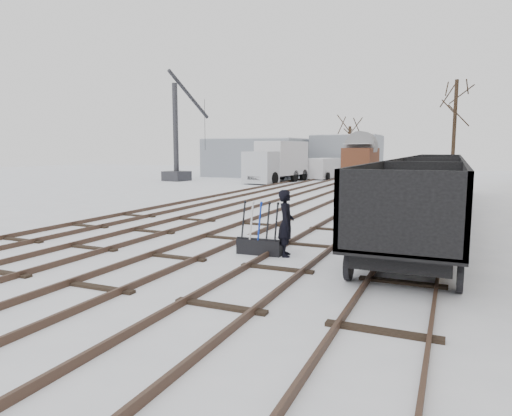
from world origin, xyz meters
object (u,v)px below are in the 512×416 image
Objects in this scene: ground_frame at (260,244)px; worker at (286,223)px; freight_wagon_a at (411,227)px; lorry at (277,161)px; panel_van at (323,168)px; crane at (177,152)px; box_van_wagon at (361,162)px.

worker reaches higher than ground_frame.
freight_wagon_a reaches higher than ground_frame.
worker is 0.23× the size of lorry.
crane reaches higher than panel_van.
panel_van is (-11.10, 32.07, 0.08)m from freight_wagon_a.
crane is at bearing -160.67° from lorry.
ground_frame is 0.80× the size of worker.
crane is at bearing 125.36° from ground_frame.
lorry is 9.53m from crane.
panel_van is (-5.29, 8.24, -0.90)m from box_van_wagon.
panel_van is at bearing -6.23° from worker.
box_van_wagon is 8.23m from lorry.
worker is 0.18× the size of crane.
freight_wagon_a is at bearing -75.68° from box_van_wagon.
lorry is at bearing 117.57° from freight_wagon_a.
worker is 31.66m from crane.
ground_frame is 0.23× the size of freight_wagon_a.
crane is (-17.20, 0.51, 0.70)m from box_van_wagon.
lorry is (-10.39, 26.58, 0.94)m from worker.
ground_frame is 0.34× the size of box_van_wagon.
freight_wagon_a is at bearing 4.63° from ground_frame.
crane is (-9.32, -1.86, 0.79)m from lorry.
lorry reaches higher than freight_wagon_a.
crane reaches higher than box_van_wagon.
worker is 28.56m from lorry.
box_van_wagon is at bearing 103.68° from freight_wagon_a.
crane reaches higher than lorry.
lorry is (-13.68, 26.21, 0.89)m from freight_wagon_a.
box_van_wagon is 0.44× the size of crane.
box_van_wagon reaches higher than panel_van.
freight_wagon_a is 29.58m from lorry.
lorry is at bearing 163.87° from box_van_wagon.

